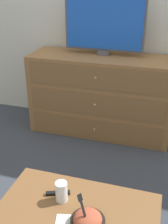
{
  "coord_description": "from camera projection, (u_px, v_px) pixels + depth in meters",
  "views": [
    {
      "loc": [
        0.55,
        -2.84,
        1.51
      ],
      "look_at": [
        0.12,
        -1.4,
        0.77
      ],
      "focal_mm": 45.0,
      "sensor_mm": 36.0,
      "label": 1
    }
  ],
  "objects": [
    {
      "name": "takeout_bowl",
      "position": [
        88.0,
        221.0,
        1.36
      ],
      "size": [
        0.17,
        0.17,
        0.18
      ],
      "color": "black",
      "rests_on": "coffee_table"
    },
    {
      "name": "tv",
      "position": [
        105.0,
        24.0,
        2.61
      ],
      "size": [
        0.76,
        0.13,
        0.56
      ],
      "color": "#515156",
      "rests_on": "dresser"
    },
    {
      "name": "ground_plane",
      "position": [
        109.0,
        119.0,
        3.25
      ],
      "size": [
        12.0,
        12.0,
        0.0
      ],
      "primitive_type": "plane",
      "color": "#383D47"
    },
    {
      "name": "coffee_table",
      "position": [
        77.0,
        220.0,
        1.48
      ],
      "size": [
        0.84,
        0.51,
        0.4
      ],
      "color": "brown",
      "rests_on": "ground_plane"
    },
    {
      "name": "dresser",
      "position": [
        101.0,
        95.0,
        2.85
      ],
      "size": [
        1.41,
        0.5,
        0.8
      ],
      "color": "olive",
      "rests_on": "ground_plane"
    },
    {
      "name": "remote_control",
      "position": [
        58.0,
        193.0,
        1.57
      ],
      "size": [
        0.13,
        0.07,
        0.02
      ],
      "color": "black",
      "rests_on": "coffee_table"
    },
    {
      "name": "drink_cup",
      "position": [
        61.0,
        193.0,
        1.51
      ],
      "size": [
        0.07,
        0.07,
        0.12
      ],
      "color": "white",
      "rests_on": "coffee_table"
    }
  ]
}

